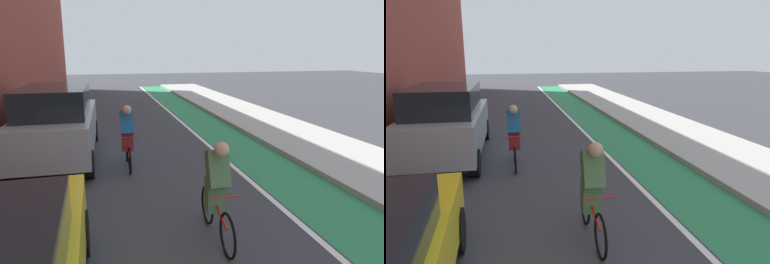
# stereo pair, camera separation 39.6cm
# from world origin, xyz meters

# --- Properties ---
(ground_plane) EXTENTS (70.49, 70.49, 0.00)m
(ground_plane) POSITION_xyz_m (0.00, 12.02, 0.00)
(ground_plane) COLOR #38383D
(bike_lane_paint) EXTENTS (1.60, 32.04, 0.00)m
(bike_lane_paint) POSITION_xyz_m (2.74, 14.02, 0.00)
(bike_lane_paint) COLOR #2D8451
(bike_lane_paint) RESTS_ON ground
(lane_divider_stripe) EXTENTS (0.12, 32.04, 0.00)m
(lane_divider_stripe) POSITION_xyz_m (1.84, 14.02, 0.00)
(lane_divider_stripe) COLOR white
(lane_divider_stripe) RESTS_ON ground
(sidewalk_right) EXTENTS (2.92, 32.04, 0.14)m
(sidewalk_right) POSITION_xyz_m (5.00, 14.02, 0.07)
(sidewalk_right) COLOR #A8A59E
(sidewalk_right) RESTS_ON ground
(parked_suv_silver) EXTENTS (1.99, 4.75, 1.98)m
(parked_suv_silver) POSITION_xyz_m (-2.49, 10.75, 1.02)
(parked_suv_silver) COLOR #9EA0A8
(parked_suv_silver) RESTS_ON ground
(cyclist_lead) EXTENTS (0.48, 1.71, 1.61)m
(cyclist_lead) POSITION_xyz_m (0.30, 5.72, 0.81)
(cyclist_lead) COLOR black
(cyclist_lead) RESTS_ON ground
(cyclist_mid) EXTENTS (0.48, 1.71, 1.61)m
(cyclist_mid) POSITION_xyz_m (-0.75, 9.55, 0.81)
(cyclist_mid) COLOR black
(cyclist_mid) RESTS_ON ground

